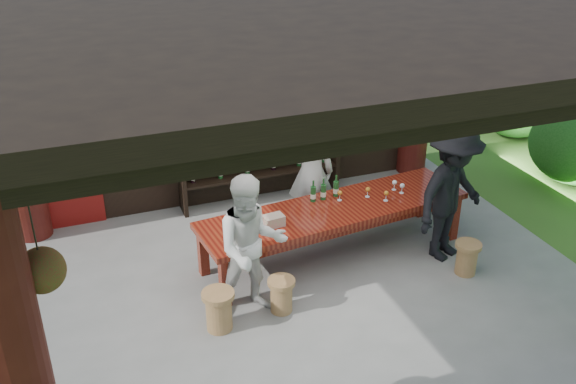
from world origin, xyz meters
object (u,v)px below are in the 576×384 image
object	(u,v)px
host	(311,173)
stool_far_left	(219,309)
guest_man	(452,194)
wine_shelf	(260,133)
stool_near_right	(467,257)
guest_woman	(251,247)
tasting_table	(335,215)
stool_near_left	(281,294)
napkin_basket	(274,221)

from	to	relation	value
host	stool_far_left	bearing A→B (deg)	60.45
stool_far_left	guest_man	size ratio (longest dim) A/B	0.26
wine_shelf	stool_far_left	world-z (taller)	wine_shelf
guest_man	wine_shelf	bearing A→B (deg)	104.84
wine_shelf	host	world-z (taller)	wine_shelf
stool_near_right	guest_woman	world-z (taller)	guest_woman
stool_far_left	guest_woman	xyz separation A→B (m)	(0.47, 0.20, 0.63)
tasting_table	stool_near_left	size ratio (longest dim) A/B	8.68
stool_near_right	host	xyz separation A→B (m)	(-1.47, 1.82, 0.67)
wine_shelf	stool_near_right	xyz separation A→B (m)	(1.85, -2.99, -0.90)
guest_woman	napkin_basket	size ratio (longest dim) A/B	6.87
host	napkin_basket	world-z (taller)	host
guest_man	napkin_basket	world-z (taller)	guest_man
guest_woman	stool_near_right	bearing A→B (deg)	-0.40
stool_near_right	host	world-z (taller)	host
wine_shelf	stool_near_left	bearing A→B (deg)	-103.92
wine_shelf	host	xyz separation A→B (m)	(0.37, -1.17, -0.23)
stool_far_left	guest_woman	world-z (taller)	guest_woman
stool_far_left	guest_woman	size ratio (longest dim) A/B	0.28
stool_near_right	guest_man	distance (m)	0.86
stool_near_right	guest_woman	bearing A→B (deg)	174.94
guest_woman	napkin_basket	xyz separation A→B (m)	(0.49, 0.61, -0.07)
guest_man	stool_near_left	bearing A→B (deg)	166.95
stool_near_left	stool_far_left	distance (m)	0.79
tasting_table	guest_woman	bearing A→B (deg)	-151.63
tasting_table	stool_near_left	world-z (taller)	tasting_table
wine_shelf	tasting_table	size ratio (longest dim) A/B	0.68
tasting_table	guest_woman	world-z (taller)	guest_woman
stool_near_left	host	distance (m)	2.14
guest_man	stool_far_left	bearing A→B (deg)	166.02
stool_near_right	guest_man	world-z (taller)	guest_man
stool_far_left	stool_near_left	bearing A→B (deg)	4.24
host	napkin_basket	xyz separation A→B (m)	(-0.91, -0.96, -0.10)
stool_far_left	host	bearing A→B (deg)	43.27
guest_woman	guest_man	bearing A→B (deg)	9.05
wine_shelf	guest_woman	world-z (taller)	wine_shelf
guest_man	napkin_basket	xyz separation A→B (m)	(-2.37, 0.39, -0.13)
host	guest_woman	bearing A→B (deg)	65.26
wine_shelf	guest_man	distance (m)	3.11
host	guest_woman	xyz separation A→B (m)	(-1.40, -1.56, -0.02)
host	guest_woman	distance (m)	2.10
stool_near_left	guest_woman	size ratio (longest dim) A/B	0.25
napkin_basket	wine_shelf	bearing A→B (deg)	75.79
stool_near_left	guest_man	bearing A→B (deg)	8.18
wine_shelf	napkin_basket	size ratio (longest dim) A/B	9.98
stool_far_left	host	xyz separation A→B (m)	(1.88, 1.77, 0.65)
guest_man	napkin_basket	bearing A→B (deg)	149.49
stool_near_left	tasting_table	bearing A→B (deg)	39.56
host	guest_man	distance (m)	1.98
stool_near_left	host	bearing A→B (deg)	57.56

